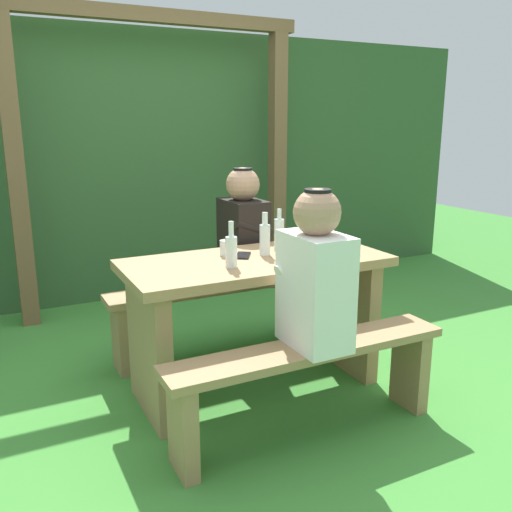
% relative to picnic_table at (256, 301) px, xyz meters
% --- Properties ---
extents(ground_plane, '(12.00, 12.00, 0.00)m').
position_rel_picnic_table_xyz_m(ground_plane, '(0.00, 0.00, -0.51)').
color(ground_plane, '#3F8835').
extents(hedge_backdrop, '(6.40, 0.85, 2.17)m').
position_rel_picnic_table_xyz_m(hedge_backdrop, '(0.00, 2.35, 0.58)').
color(hedge_backdrop, '#32582E').
rests_on(hedge_backdrop, ground_plane).
extents(pergola_post_left, '(0.12, 0.12, 2.15)m').
position_rel_picnic_table_xyz_m(pergola_post_left, '(-1.03, 1.64, 0.57)').
color(pergola_post_left, brown).
rests_on(pergola_post_left, ground_plane).
extents(pergola_post_right, '(0.12, 0.12, 2.15)m').
position_rel_picnic_table_xyz_m(pergola_post_right, '(1.03, 1.64, 0.57)').
color(pergola_post_right, brown).
rests_on(pergola_post_right, ground_plane).
extents(pergola_crossbeam, '(2.31, 0.10, 0.10)m').
position_rel_picnic_table_xyz_m(pergola_crossbeam, '(0.00, 1.64, 1.69)').
color(pergola_crossbeam, brown).
rests_on(pergola_crossbeam, pergola_post_left).
extents(picnic_table, '(1.40, 0.64, 0.75)m').
position_rel_picnic_table_xyz_m(picnic_table, '(0.00, 0.00, 0.00)').
color(picnic_table, '#9E7A51').
rests_on(picnic_table, ground_plane).
extents(bench_near, '(1.40, 0.24, 0.46)m').
position_rel_picnic_table_xyz_m(bench_near, '(0.00, -0.54, -0.18)').
color(bench_near, '#9E7A51').
rests_on(bench_near, ground_plane).
extents(bench_far, '(1.40, 0.24, 0.46)m').
position_rel_picnic_table_xyz_m(bench_far, '(0.00, 0.54, -0.18)').
color(bench_far, '#9E7A51').
rests_on(bench_far, ground_plane).
extents(person_white_shirt, '(0.25, 0.35, 0.72)m').
position_rel_picnic_table_xyz_m(person_white_shirt, '(0.02, -0.54, 0.28)').
color(person_white_shirt, white).
rests_on(person_white_shirt, bench_near).
extents(person_black_coat, '(0.25, 0.35, 0.72)m').
position_rel_picnic_table_xyz_m(person_black_coat, '(0.18, 0.54, 0.28)').
color(person_black_coat, black).
rests_on(person_black_coat, bench_far).
extents(drinking_glass, '(0.07, 0.07, 0.08)m').
position_rel_picnic_table_xyz_m(drinking_glass, '(-0.12, 0.12, 0.28)').
color(drinking_glass, silver).
rests_on(drinking_glass, picnic_table).
extents(bottle_left, '(0.06, 0.06, 0.23)m').
position_rel_picnic_table_xyz_m(bottle_left, '(0.08, 0.04, 0.34)').
color(bottle_left, silver).
rests_on(bottle_left, picnic_table).
extents(bottle_right, '(0.06, 0.06, 0.24)m').
position_rel_picnic_table_xyz_m(bottle_right, '(0.19, 0.10, 0.34)').
color(bottle_right, silver).
rests_on(bottle_right, picnic_table).
extents(bottle_center, '(0.06, 0.06, 0.23)m').
position_rel_picnic_table_xyz_m(bottle_center, '(-0.19, -0.11, 0.33)').
color(bottle_center, silver).
rests_on(bottle_center, picnic_table).
extents(cell_phone, '(0.13, 0.16, 0.01)m').
position_rel_picnic_table_xyz_m(cell_phone, '(-0.04, 0.07, 0.25)').
color(cell_phone, black).
rests_on(cell_phone, picnic_table).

